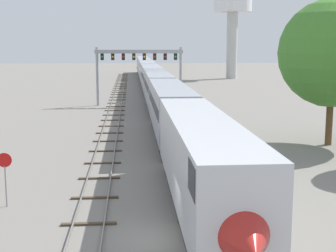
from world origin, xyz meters
name	(u,v)px	position (x,y,z in m)	size (l,w,h in m)	color
ground_plane	(166,239)	(0.00, 0.00, 0.00)	(400.00, 400.00, 0.00)	gray
track_main	(152,95)	(2.00, 60.00, 0.07)	(2.60, 200.00, 0.16)	slate
track_near	(114,113)	(-3.50, 40.00, 0.07)	(2.60, 160.00, 0.16)	slate
passenger_train	(151,79)	(2.00, 61.97, 2.61)	(3.04, 136.62, 4.80)	silver
signal_gantry	(139,62)	(-0.25, 47.85, 5.94)	(12.10, 0.49, 7.98)	#999BA0
water_tower	(233,8)	(23.31, 99.48, 16.87)	(9.28, 9.28, 21.71)	beige
stop_sign	(5,172)	(-8.00, 4.99, 1.87)	(0.76, 0.08, 2.88)	gray
trackside_tree_left	(333,53)	(15.13, 19.28, 7.67)	(8.93, 8.93, 12.15)	brown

